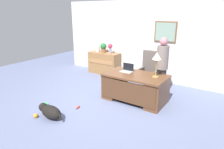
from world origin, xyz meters
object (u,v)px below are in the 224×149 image
Objects in this scene: dog_toy_plush at (78,107)px; dog_toy_bone at (46,104)px; credenza at (104,63)px; vase_with_flowers at (110,47)px; vase_empty at (98,49)px; potted_plant at (103,47)px; dog_toy_ball at (36,116)px; dog_lying at (50,112)px; person_standing at (162,67)px; armchair at (150,74)px; desk_lamp at (157,58)px; desk at (135,87)px; laptop at (127,70)px.

dog_toy_bone is at bearing -160.24° from dog_toy_plush.
credenza is 0.70m from vase_with_flowers.
vase_empty is 0.61× the size of potted_plant.
dog_toy_plush is (0.48, 0.88, -0.02)m from dog_toy_ball.
dog_lying is 4.46× the size of dog_toy_plush.
person_standing is 7.55× the size of vase_empty.
vase_empty is at bearing 163.10° from person_standing.
credenza is at bearing 163.69° from armchair.
armchair is 3.29× the size of vase_with_flowers.
dog_toy_plush is at bearing -138.59° from desk_lamp.
credenza is (-2.15, 1.59, 0.02)m from desk.
vase_with_flowers is 1.64× the size of vase_empty.
person_standing is (0.47, 0.70, 0.47)m from desk.
desk is 0.53m from laptop.
dog_toy_plush is (1.49, -2.80, -0.91)m from vase_empty.
dog_lying is at bearing -78.49° from vase_with_flowers.
vase_with_flowers is 2.10× the size of dog_toy_plush.
armchair is 3.72× the size of laptop.
vase_with_flowers reaches higher than credenza.
potted_plant is 2.09× the size of dog_toy_plush.
dog_toy_plush is (-0.96, -1.21, -0.37)m from desk.
armchair is 3.41m from dog_toy_ball.
desk_lamp is at bearing -26.55° from vase_empty.
dog_toy_bone is at bearing 122.17° from dog_toy_ball.
potted_plant reaches higher than vase_empty.
laptop is (-0.33, -0.81, 0.27)m from armchair.
armchair is 2.42m from dog_toy_plush.
desk is 16.43× the size of dog_toy_ball.
credenza is 3.64m from dog_lying.
credenza is 1.89× the size of desk_lamp.
dog_lying is (-1.16, -1.90, -0.24)m from desk.
desk_lamp is at bearing -58.95° from armchair.
dog_toy_plush is at bearing -61.96° from vase_empty.
credenza is 2.26m from armchair.
desk is at bearing -36.38° from credenza.
person_standing is 0.96m from laptop.
vase_with_flowers is at bearing 96.58° from dog_toy_ball.
person_standing is at bearing 55.68° from dog_toy_ball.
desk_lamp is at bearing -3.07° from laptop.
dog_toy_bone is 0.90m from dog_toy_plush.
vase_empty is (-0.58, 0.00, -0.12)m from vase_with_flowers.
credenza reaches higher than dog_toy_plush.
dog_toy_ball is (-1.97, -2.19, -1.19)m from desk_lamp.
dog_lying is at bearing 33.47° from dog_toy_ball.
person_standing is at bearing -28.97° from armchair.
potted_plant reaches higher than laptop.
armchair is 2.06m from vase_with_flowers.
dog_lying is 2.13× the size of potted_plant.
potted_plant is at bearing 151.23° from desk_lamp.
dog_toy_bone is at bearing -83.12° from potted_plant.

